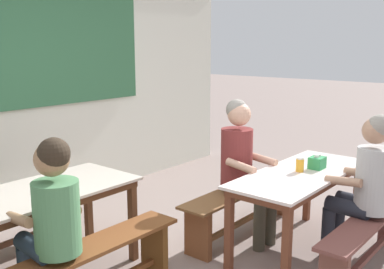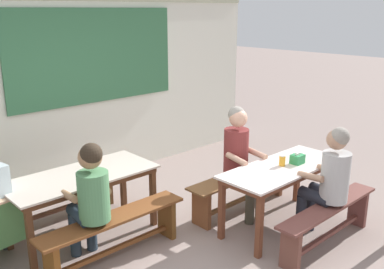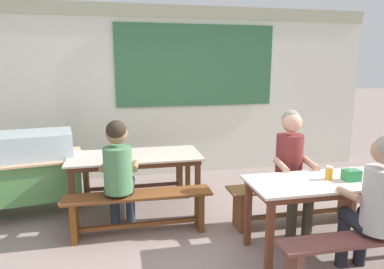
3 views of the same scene
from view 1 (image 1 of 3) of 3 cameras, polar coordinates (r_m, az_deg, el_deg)
name	(u,v)px [view 1 (image 1 of 3)]	position (r m, az deg, el deg)	size (l,w,h in m)	color
backdrop_wall	(12,82)	(5.14, -21.93, 6.17)	(6.89, 0.23, 2.75)	silver
dining_table_far	(35,201)	(3.68, -19.37, -7.97)	(1.62, 0.75, 0.74)	beige
dining_table_near	(301,181)	(4.11, 13.62, -5.71)	(1.61, 0.65, 0.74)	silver
bench_far_front	(86,268)	(3.35, -13.30, -16.16)	(1.59, 0.31, 0.47)	brown
bench_near_back	(242,203)	(4.50, 6.36, -8.66)	(1.62, 0.33, 0.47)	brown
bench_near_front	(367,236)	(4.02, 21.37, -11.86)	(1.59, 0.26, 0.47)	brown
person_right_near_table	(242,161)	(4.24, 6.43, -3.37)	(0.43, 0.55, 1.35)	#413D2F
person_near_front	(365,181)	(3.95, 21.15, -5.54)	(0.43, 0.53, 1.31)	#20232D
person_left_back_turned	(52,216)	(3.12, -17.39, -9.81)	(0.44, 0.54, 1.28)	#273745
tissue_box	(317,163)	(4.21, 15.60, -3.45)	(0.15, 0.12, 0.13)	#2D8C4E
condiment_jar	(300,165)	(4.07, 13.54, -3.73)	(0.07, 0.07, 0.13)	gold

